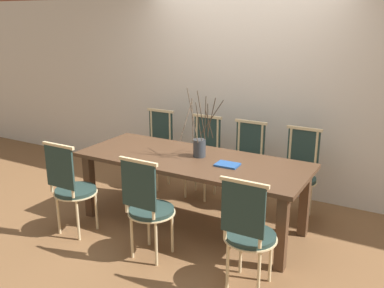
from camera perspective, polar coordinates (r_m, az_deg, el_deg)
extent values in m
plane|color=brown|center=(4.63, 0.00, -10.65)|extent=(16.00, 16.00, 0.00)
cube|color=beige|center=(5.36, 6.83, 6.39)|extent=(12.00, 0.06, 2.36)
cube|color=#4C3321|center=(4.35, 0.00, -2.15)|extent=(2.37, 0.92, 0.04)
cube|color=#4C3321|center=(4.82, -13.47, -5.42)|extent=(0.09, 0.09, 0.70)
cube|color=#4C3321|center=(3.80, 11.88, -11.54)|extent=(0.09, 0.09, 0.70)
cube|color=#4C3321|center=(5.32, -8.30, -2.99)|extent=(0.09, 0.09, 0.70)
cube|color=#4C3321|center=(4.43, 14.76, -7.57)|extent=(0.09, 0.09, 0.70)
cylinder|color=#233833|center=(4.46, -15.25, -5.98)|extent=(0.41, 0.41, 0.04)
cylinder|color=beige|center=(4.47, -15.23, -6.26)|extent=(0.43, 0.43, 0.01)
cylinder|color=beige|center=(4.72, -15.07, -7.77)|extent=(0.03, 0.03, 0.44)
cylinder|color=beige|center=(4.55, -12.65, -8.54)|extent=(0.03, 0.03, 0.44)
cylinder|color=beige|center=(4.56, -17.40, -8.89)|extent=(0.03, 0.03, 0.44)
cylinder|color=beige|center=(4.38, -14.98, -9.75)|extent=(0.03, 0.03, 0.44)
cylinder|color=beige|center=(4.35, -18.46, -2.98)|extent=(0.03, 0.03, 0.51)
cylinder|color=beige|center=(4.15, -15.79, -3.68)|extent=(0.03, 0.03, 0.51)
cube|color=#233833|center=(4.24, -17.23, -3.01)|extent=(0.35, 0.02, 0.41)
cube|color=beige|center=(4.18, -17.43, -0.22)|extent=(0.39, 0.03, 0.03)
cylinder|color=#233833|center=(3.91, -5.42, -8.75)|extent=(0.41, 0.41, 0.04)
cylinder|color=beige|center=(3.92, -5.41, -9.06)|extent=(0.43, 0.43, 0.01)
cylinder|color=beige|center=(4.18, -5.80, -10.60)|extent=(0.03, 0.03, 0.44)
cylinder|color=beige|center=(4.05, -2.66, -11.49)|extent=(0.03, 0.03, 0.44)
cylinder|color=beige|center=(3.99, -8.03, -12.07)|extent=(0.03, 0.03, 0.44)
cylinder|color=beige|center=(3.85, -4.81, -13.08)|extent=(0.03, 0.03, 0.44)
cylinder|color=beige|center=(3.75, -8.84, -5.45)|extent=(0.03, 0.03, 0.51)
cylinder|color=beige|center=(3.59, -5.23, -6.33)|extent=(0.03, 0.03, 0.51)
cube|color=#233833|center=(3.66, -7.14, -5.54)|extent=(0.35, 0.02, 0.41)
cube|color=beige|center=(3.58, -7.21, -2.33)|extent=(0.39, 0.03, 0.03)
cylinder|color=#233833|center=(3.51, 7.80, -12.00)|extent=(0.41, 0.41, 0.04)
cylinder|color=beige|center=(3.52, 7.78, -12.34)|extent=(0.43, 0.43, 0.01)
cylinder|color=beige|center=(3.77, 6.51, -13.86)|extent=(0.03, 0.03, 0.44)
cylinder|color=beige|center=(3.69, 10.41, -14.75)|extent=(0.03, 0.03, 0.44)
cylinder|color=beige|center=(3.56, 4.76, -15.79)|extent=(0.03, 0.03, 0.44)
cylinder|color=beige|center=(3.48, 8.90, -16.81)|extent=(0.03, 0.03, 0.44)
cylinder|color=beige|center=(3.29, 4.51, -8.58)|extent=(0.03, 0.03, 0.51)
cylinder|color=beige|center=(3.19, 9.22, -9.57)|extent=(0.03, 0.03, 0.51)
cube|color=#233833|center=(3.22, 6.81, -8.70)|extent=(0.35, 0.02, 0.41)
cube|color=beige|center=(3.14, 6.98, -5.12)|extent=(0.39, 0.03, 0.03)
cylinder|color=#233833|center=(5.49, -5.13, -1.14)|extent=(0.41, 0.41, 0.04)
cylinder|color=beige|center=(5.50, -5.13, -1.37)|extent=(0.43, 0.43, 0.01)
cylinder|color=beige|center=(5.39, -4.70, -4.11)|extent=(0.03, 0.03, 0.44)
cylinder|color=beige|center=(5.54, -6.98, -3.62)|extent=(0.03, 0.03, 0.44)
cylinder|color=beige|center=(5.60, -3.18, -3.28)|extent=(0.03, 0.03, 0.44)
cylinder|color=beige|center=(5.74, -5.42, -2.83)|extent=(0.03, 0.03, 0.44)
cylinder|color=beige|center=(5.48, -2.95, 1.84)|extent=(0.03, 0.03, 0.51)
cylinder|color=beige|center=(5.63, -5.41, 2.20)|extent=(0.03, 0.03, 0.51)
cube|color=#233833|center=(5.55, -4.17, 2.29)|extent=(0.35, 0.02, 0.41)
cube|color=beige|center=(5.49, -4.25, 4.45)|extent=(0.39, 0.03, 0.03)
cylinder|color=#233833|center=(5.15, 1.11, -2.28)|extent=(0.41, 0.41, 0.04)
cylinder|color=beige|center=(5.16, 1.11, -2.52)|extent=(0.43, 0.43, 0.01)
cylinder|color=beige|center=(5.07, 1.70, -5.46)|extent=(0.03, 0.03, 0.44)
cylinder|color=beige|center=(5.19, -0.90, -4.92)|extent=(0.03, 0.03, 0.44)
cylinder|color=beige|center=(5.29, 3.04, -4.51)|extent=(0.03, 0.03, 0.44)
cylinder|color=beige|center=(5.40, 0.52, -4.02)|extent=(0.03, 0.03, 0.44)
cylinder|color=beige|center=(5.16, 3.43, 0.89)|extent=(0.03, 0.03, 0.51)
cylinder|color=beige|center=(5.28, 0.65, 1.31)|extent=(0.03, 0.03, 0.51)
cube|color=#233833|center=(5.21, 2.06, 1.39)|extent=(0.35, 0.02, 0.41)
cube|color=beige|center=(5.16, 2.05, 3.68)|extent=(0.39, 0.03, 0.03)
cylinder|color=#233833|center=(4.93, 6.88, -3.30)|extent=(0.41, 0.41, 0.04)
cylinder|color=beige|center=(4.93, 6.87, -3.56)|extent=(0.43, 0.43, 0.01)
cylinder|color=beige|center=(4.85, 7.62, -6.65)|extent=(0.03, 0.03, 0.44)
cylinder|color=beige|center=(4.95, 4.77, -6.08)|extent=(0.03, 0.03, 0.44)
cylinder|color=beige|center=(5.08, 8.75, -5.60)|extent=(0.03, 0.03, 0.44)
cylinder|color=beige|center=(5.17, 6.00, -5.08)|extent=(0.03, 0.03, 0.44)
cylinder|color=beige|center=(4.95, 9.29, 0.01)|extent=(0.03, 0.03, 0.51)
cylinder|color=beige|center=(5.05, 6.26, 0.47)|extent=(0.03, 0.03, 0.51)
cube|color=#233833|center=(4.99, 7.79, 0.54)|extent=(0.35, 0.02, 0.41)
cube|color=beige|center=(4.93, 7.87, 2.92)|extent=(0.39, 0.03, 0.03)
cylinder|color=#233833|center=(4.74, 13.78, -4.49)|extent=(0.41, 0.41, 0.04)
cylinder|color=beige|center=(4.75, 13.76, -4.75)|extent=(0.43, 0.43, 0.01)
cylinder|color=beige|center=(4.68, 14.69, -7.96)|extent=(0.03, 0.03, 0.44)
cylinder|color=beige|center=(4.75, 11.59, -7.40)|extent=(0.03, 0.03, 0.44)
cylinder|color=beige|center=(4.92, 15.51, -6.80)|extent=(0.03, 0.03, 0.44)
cylinder|color=beige|center=(4.98, 12.55, -6.28)|extent=(0.03, 0.03, 0.44)
cylinder|color=beige|center=(4.78, 16.22, -1.03)|extent=(0.03, 0.03, 0.51)
cylinder|color=beige|center=(4.85, 12.96, -0.54)|extent=(0.03, 0.03, 0.51)
cube|color=#233833|center=(4.81, 14.62, -0.48)|extent=(0.35, 0.02, 0.41)
cube|color=beige|center=(4.75, 14.79, 1.99)|extent=(0.39, 0.03, 0.03)
cylinder|color=#33383D|center=(4.37, 1.00, -0.55)|extent=(0.13, 0.13, 0.18)
cylinder|color=#473828|center=(4.26, 0.90, 2.99)|extent=(0.07, 0.02, 0.39)
cylinder|color=#473828|center=(4.22, 0.06, 3.84)|extent=(0.18, 0.08, 0.53)
cylinder|color=#473828|center=(4.32, 2.58, 3.54)|extent=(0.18, 0.18, 0.45)
cylinder|color=#473828|center=(4.29, 2.13, 3.07)|extent=(0.08, 0.16, 0.39)
cylinder|color=#473828|center=(4.24, 1.26, 3.77)|extent=(0.07, 0.08, 0.51)
cylinder|color=#473828|center=(4.28, 0.05, 3.22)|extent=(0.09, 0.13, 0.41)
cylinder|color=#473828|center=(4.29, 1.77, 3.54)|extent=(0.07, 0.10, 0.46)
cylinder|color=#473828|center=(4.35, -0.81, 3.11)|extent=(0.04, 0.31, 0.37)
cylinder|color=#473828|center=(4.39, 2.67, 3.55)|extent=(0.32, 0.13, 0.41)
cylinder|color=#473828|center=(4.25, 2.32, 2.65)|extent=(0.03, 0.22, 0.35)
cube|color=#234C8C|center=(4.14, 4.74, -2.77)|extent=(0.23, 0.18, 0.02)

